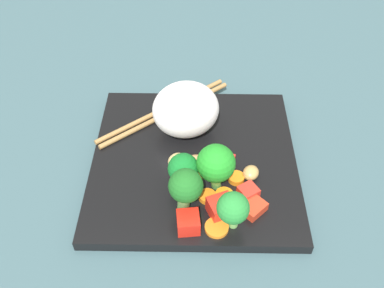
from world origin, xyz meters
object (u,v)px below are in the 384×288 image
Objects in this scene: square_plate at (194,161)px; chopstick_pair at (165,112)px; carrot_slice_3 at (236,178)px; broccoli_floret_1 at (216,164)px; rice_mound at (186,110)px.

chopstick_pair is at bearing -65.72° from square_plate.
chopstick_pair is (9.80, -13.86, -0.01)cm from carrot_slice_3.
square_plate is at bearing -65.23° from broccoli_floret_1.
carrot_slice_3 is (-5.51, 4.36, 1.14)cm from square_plate.
carrot_slice_3 and chopstick_pair have the same top height.
carrot_slice_3 is (-2.98, -1.13, -4.15)cm from broccoli_floret_1.
square_plate is 1.40× the size of chopstick_pair.
rice_mound is at bearing -79.46° from square_plate.
chopstick_pair is at bearing -50.15° from rice_mound.
broccoli_floret_1 is at bearing 20.71° from carrot_slice_3.
chopstick_pair is (6.82, -14.99, -4.16)cm from broccoli_floret_1.
rice_mound is 0.47× the size of chopstick_pair.
broccoli_floret_1 is at bearing 107.85° from rice_mound.
carrot_slice_3 is at bearing 123.30° from rice_mound.
square_plate is 3.96× the size of broccoli_floret_1.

